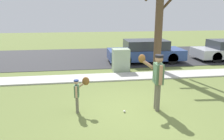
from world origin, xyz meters
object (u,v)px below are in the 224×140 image
object	(u,v)px
baseball	(124,111)
utility_cabinet	(121,60)
person_adult	(157,76)
person_child	(79,90)
street_tree_near	(159,15)
parked_wagon_blue	(146,51)

from	to	relation	value
baseball	utility_cabinet	world-z (taller)	utility_cabinet
baseball	utility_cabinet	bearing A→B (deg)	81.00
person_adult	person_child	size ratio (longest dim) A/B	1.63
baseball	street_tree_near	world-z (taller)	street_tree_near
street_tree_near	parked_wagon_blue	distance (m)	2.93
street_tree_near	parked_wagon_blue	xyz separation A→B (m)	(-0.03, 1.97, -2.17)
person_child	parked_wagon_blue	xyz separation A→B (m)	(3.97, 6.44, -0.04)
person_child	parked_wagon_blue	distance (m)	7.56
person_child	utility_cabinet	size ratio (longest dim) A/B	0.93
person_adult	parked_wagon_blue	size ratio (longest dim) A/B	0.39
person_child	utility_cabinet	bearing A→B (deg)	68.96
person_child	baseball	size ratio (longest dim) A/B	14.51
person_adult	street_tree_near	xyz separation A→B (m)	(1.66, 4.65, 1.74)
person_adult	street_tree_near	bearing A→B (deg)	-105.87
person_child	parked_wagon_blue	bearing A→B (deg)	62.07
street_tree_near	parked_wagon_blue	size ratio (longest dim) A/B	1.19
baseball	utility_cabinet	distance (m)	4.92
person_adult	parked_wagon_blue	distance (m)	6.82
utility_cabinet	parked_wagon_blue	bearing A→B (deg)	45.05
person_adult	utility_cabinet	xyz separation A→B (m)	(-0.24, 4.75, -0.51)
person_child	parked_wagon_blue	size ratio (longest dim) A/B	0.24
person_adult	street_tree_near	world-z (taller)	street_tree_near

